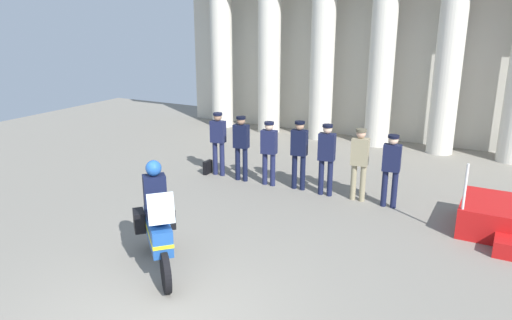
% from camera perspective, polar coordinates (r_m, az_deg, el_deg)
% --- Properties ---
extents(ground_plane, '(28.06, 28.06, 0.00)m').
position_cam_1_polar(ground_plane, '(7.48, -11.88, -17.49)').
color(ground_plane, gray).
extents(colonnade_backdrop, '(15.53, 1.64, 6.41)m').
position_cam_1_polar(colonnade_backdrop, '(16.63, 15.04, 13.04)').
color(colonnade_backdrop, beige).
rests_on(colonnade_backdrop, ground_plane).
extents(officer_in_row_0, '(0.40, 0.26, 1.69)m').
position_cam_1_polar(officer_in_row_0, '(12.90, -4.44, 2.50)').
color(officer_in_row_0, '#191E42').
rests_on(officer_in_row_0, ground_plane).
extents(officer_in_row_1, '(0.40, 0.26, 1.69)m').
position_cam_1_polar(officer_in_row_1, '(12.44, -1.74, 1.98)').
color(officer_in_row_1, black).
rests_on(officer_in_row_1, ground_plane).
extents(officer_in_row_2, '(0.40, 0.26, 1.63)m').
position_cam_1_polar(officer_in_row_2, '(12.10, 1.52, 1.38)').
color(officer_in_row_2, '#191E42').
rests_on(officer_in_row_2, ground_plane).
extents(officer_in_row_3, '(0.40, 0.26, 1.71)m').
position_cam_1_polar(officer_in_row_3, '(11.84, 5.06, 1.21)').
color(officer_in_row_3, black).
rests_on(officer_in_row_3, ground_plane).
extents(officer_in_row_4, '(0.40, 0.26, 1.72)m').
position_cam_1_polar(officer_in_row_4, '(11.51, 8.23, 0.69)').
color(officer_in_row_4, '#141938').
rests_on(officer_in_row_4, ground_plane).
extents(officer_in_row_5, '(0.40, 0.26, 1.70)m').
position_cam_1_polar(officer_in_row_5, '(11.32, 11.99, 0.13)').
color(officer_in_row_5, gray).
rests_on(officer_in_row_5, ground_plane).
extents(officer_in_row_6, '(0.40, 0.26, 1.66)m').
position_cam_1_polar(officer_in_row_6, '(11.09, 15.52, -0.59)').
color(officer_in_row_6, '#141938').
rests_on(officer_in_row_6, ground_plane).
extents(motorcycle_with_rider, '(1.61, 1.52, 1.90)m').
position_cam_1_polar(motorcycle_with_rider, '(8.36, -11.46, -7.38)').
color(motorcycle_with_rider, black).
rests_on(motorcycle_with_rider, ground_plane).
extents(briefcase_on_ground, '(0.10, 0.32, 0.36)m').
position_cam_1_polar(briefcase_on_ground, '(13.25, -5.67, -0.85)').
color(briefcase_on_ground, black).
rests_on(briefcase_on_ground, ground_plane).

